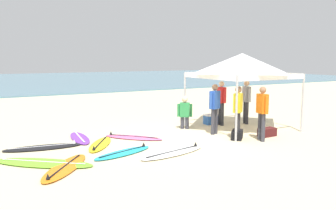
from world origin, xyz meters
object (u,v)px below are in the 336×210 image
canopy_tent (242,63)px  gear_bag_near_tent (267,132)px  surfboard_orange (65,167)px  person_green (185,111)px  person_blue (215,105)px  person_grey (246,99)px  cooler_box (211,119)px  surfboard_pink (133,137)px  surfboard_purple (80,138)px  surfboard_yellow (100,144)px  surfboard_lime (43,163)px  gear_bag_by_pole (237,135)px  person_orange (262,110)px  person_yellow (238,109)px  surfboard_cyan (123,153)px  person_red (221,100)px  surfboard_white (173,152)px  surfboard_black (43,147)px

canopy_tent → gear_bag_near_tent: 2.66m
surfboard_orange → person_green: size_ratio=1.75×
person_blue → gear_bag_near_tent: person_blue is taller
person_grey → person_green: 2.68m
canopy_tent → person_blue: 2.01m
person_green → cooler_box: size_ratio=2.40×
surfboard_pink → surfboard_purple: bearing=153.2°
surfboard_pink → person_green: person_green is taller
surfboard_yellow → surfboard_lime: bearing=-149.0°
surfboard_pink → gear_bag_by_pole: size_ratio=3.03×
surfboard_lime → person_orange: 6.51m
person_yellow → person_green: bearing=104.5°
canopy_tent → surfboard_pink: canopy_tent is taller
canopy_tent → gear_bag_near_tent: bearing=-93.7°
surfboard_cyan → person_grey: size_ratio=1.14×
canopy_tent → person_blue: bearing=-168.4°
surfboard_orange → person_orange: size_ratio=1.23×
surfboard_pink → person_blue: (2.68, -0.77, 0.95)m
person_yellow → gear_bag_near_tent: person_yellow is taller
surfboard_lime → person_red: bearing=14.6°
surfboard_lime → person_blue: bearing=6.6°
surfboard_white → cooler_box: bearing=40.6°
cooler_box → surfboard_pink: bearing=-168.6°
surfboard_pink → surfboard_orange: size_ratio=0.87×
surfboard_cyan → gear_bag_by_pole: gear_bag_by_pole is taller
person_grey → person_orange: bearing=-122.5°
surfboard_cyan → gear_bag_near_tent: gear_bag_near_tent is taller
surfboard_black → person_orange: size_ratio=1.29×
person_red → gear_bag_near_tent: person_red is taller
surfboard_yellow → person_yellow: (4.05, -1.42, 0.95)m
surfboard_lime → person_green: (5.27, 1.89, 0.62)m
surfboard_pink → person_green: (2.25, 0.46, 0.62)m
surfboard_purple → gear_bag_near_tent: gear_bag_near_tent is taller
surfboard_orange → person_red: bearing=20.4°
person_blue → person_green: bearing=109.1°
person_orange → cooler_box: (0.26, 3.01, -0.79)m
surfboard_lime → gear_bag_by_pole: 5.91m
surfboard_black → surfboard_lime: same height
canopy_tent → surfboard_lime: size_ratio=1.28×
surfboard_lime → person_blue: (5.70, 0.66, 0.95)m
person_red → gear_bag_by_pole: person_red is taller
person_yellow → person_blue: bearing=98.6°
canopy_tent → person_grey: bearing=36.8°
surfboard_black → surfboard_orange: size_ratio=1.05×
person_yellow → gear_bag_by_pole: (0.06, 0.06, -0.85)m
surfboard_purple → surfboard_cyan: same height
gear_bag_near_tent → surfboard_black: bearing=163.4°
canopy_tent → surfboard_black: bearing=175.1°
surfboard_black → person_red: size_ratio=1.29×
surfboard_purple → person_yellow: 5.14m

